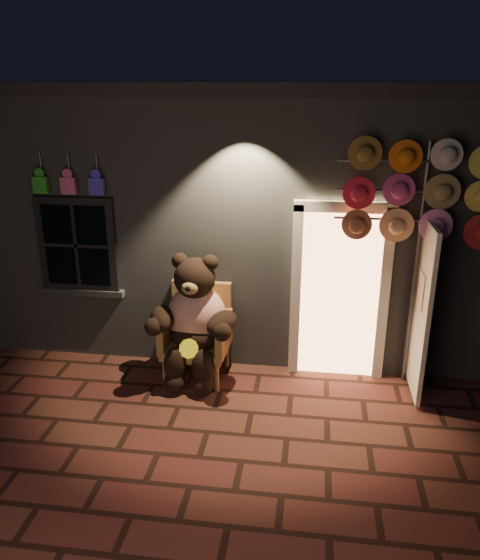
# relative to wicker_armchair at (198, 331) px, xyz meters

# --- Properties ---
(ground) EXTENTS (60.00, 60.00, 0.00)m
(ground) POSITION_rel_wicker_armchair_xyz_m (0.34, -1.22, -0.57)
(ground) COLOR #4E281D
(ground) RESTS_ON ground
(shop_building) EXTENTS (7.30, 5.95, 3.51)m
(shop_building) POSITION_rel_wicker_armchair_xyz_m (0.35, 2.77, 1.17)
(shop_building) COLOR slate
(shop_building) RESTS_ON ground
(wicker_armchair) EXTENTS (0.82, 0.74, 1.14)m
(wicker_armchair) POSITION_rel_wicker_armchair_xyz_m (0.00, 0.00, 0.00)
(wicker_armchair) COLOR #A78240
(wicker_armchair) RESTS_ON ground
(teddy_bear) EXTENTS (1.15, 0.91, 1.59)m
(teddy_bear) POSITION_rel_wicker_armchair_xyz_m (-0.00, -0.15, 0.22)
(teddy_bear) COLOR red
(teddy_bear) RESTS_ON ground
(hat_rack) EXTENTS (1.73, 0.22, 2.90)m
(hat_rack) POSITION_rel_wicker_armchair_xyz_m (2.48, 0.05, 1.75)
(hat_rack) COLOR #59595E
(hat_rack) RESTS_ON ground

